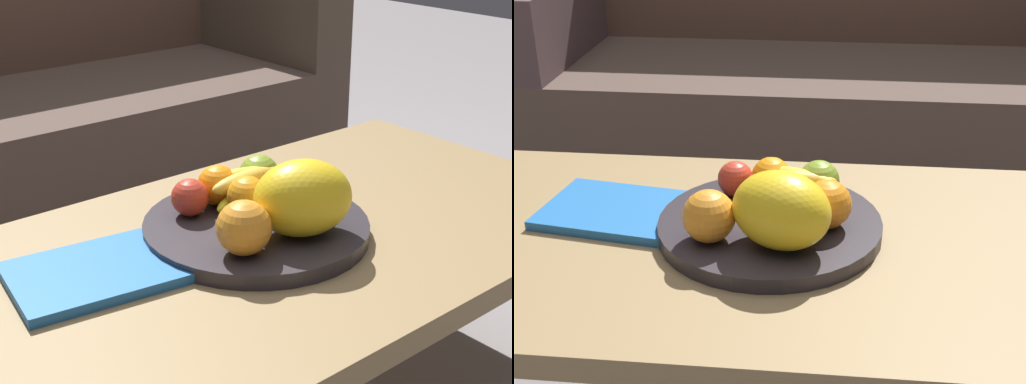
% 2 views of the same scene
% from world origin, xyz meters
% --- Properties ---
extents(coffee_table, '(1.20, 0.65, 0.39)m').
position_xyz_m(coffee_table, '(0.00, 0.00, 0.35)').
color(coffee_table, '#94774C').
rests_on(coffee_table, ground_plane).
extents(couch, '(1.70, 0.70, 0.90)m').
position_xyz_m(couch, '(0.04, 1.09, 0.30)').
color(couch, '#503F36').
rests_on(couch, ground_plane).
extents(fruit_bowl, '(0.37, 0.37, 0.03)m').
position_xyz_m(fruit_bowl, '(-0.03, 0.02, 0.40)').
color(fruit_bowl, '#302A30').
rests_on(fruit_bowl, coffee_table).
extents(melon_large_front, '(0.19, 0.17, 0.12)m').
position_xyz_m(melon_large_front, '(0.00, -0.06, 0.47)').
color(melon_large_front, yellow).
rests_on(melon_large_front, fruit_bowl).
extents(orange_front, '(0.07, 0.07, 0.07)m').
position_xyz_m(orange_front, '(-0.02, 0.05, 0.45)').
color(orange_front, orange).
rests_on(orange_front, fruit_bowl).
extents(orange_left, '(0.08, 0.08, 0.08)m').
position_xyz_m(orange_left, '(0.07, 0.01, 0.45)').
color(orange_left, orange).
rests_on(orange_left, fruit_bowl).
extents(orange_right, '(0.07, 0.07, 0.07)m').
position_xyz_m(orange_right, '(-0.03, 0.11, 0.45)').
color(orange_right, orange).
rests_on(orange_right, fruit_bowl).
extents(orange_back, '(0.08, 0.08, 0.08)m').
position_xyz_m(orange_back, '(-0.11, -0.05, 0.45)').
color(orange_back, orange).
rests_on(orange_back, fruit_bowl).
extents(apple_front, '(0.06, 0.06, 0.06)m').
position_xyz_m(apple_front, '(-0.09, 0.11, 0.44)').
color(apple_front, red).
rests_on(apple_front, fruit_bowl).
extents(apple_left, '(0.07, 0.07, 0.07)m').
position_xyz_m(apple_left, '(0.05, 0.11, 0.45)').
color(apple_left, olive).
rests_on(apple_left, fruit_bowl).
extents(banana_bunch, '(0.17, 0.15, 0.06)m').
position_xyz_m(banana_bunch, '(0.00, 0.09, 0.44)').
color(banana_bunch, gold).
rests_on(banana_bunch, fruit_bowl).
extents(magazine, '(0.27, 0.22, 0.02)m').
position_xyz_m(magazine, '(-0.29, 0.06, 0.39)').
color(magazine, '#246AB6').
rests_on(magazine, coffee_table).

